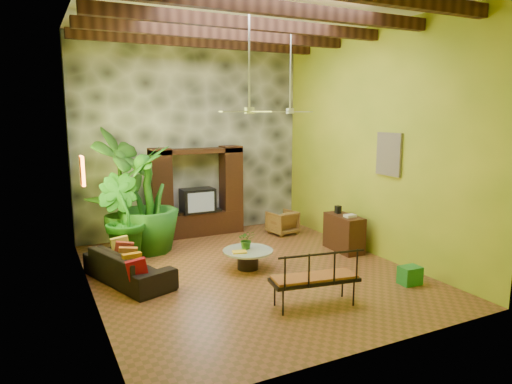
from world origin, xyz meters
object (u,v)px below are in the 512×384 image
tall_plant_c (148,200)px  side_console (344,233)px  iron_bench (317,276)px  ceiling_fan_back (290,102)px  tall_plant_a (121,190)px  sofa (128,266)px  tall_plant_b (121,218)px  coffee_table (248,257)px  ceiling_fan_front (249,99)px  green_bin (410,275)px  entertainment_center (197,199)px  wicker_armchair (282,222)px

tall_plant_c → side_console: bearing=-25.5°
iron_bench → ceiling_fan_back: bearing=76.3°
ceiling_fan_back → tall_plant_a: ceiling_fan_back is taller
sofa → tall_plant_c: tall_plant_c is taller
tall_plant_c → iron_bench: bearing=-68.2°
tall_plant_b → coffee_table: (2.19, -1.72, -0.68)m
ceiling_fan_front → sofa: bearing=156.2°
side_console → sofa: bearing=179.6°
coffee_table → green_bin: bearing=-42.1°
ceiling_fan_back → tall_plant_c: bearing=161.1°
entertainment_center → ceiling_fan_back: ceiling_fan_back is taller
tall_plant_b → tall_plant_c: size_ratio=0.77×
wicker_armchair → side_console: size_ratio=0.65×
side_console → tall_plant_b: bearing=163.7°
tall_plant_a → coffee_table: (2.02, -2.50, -1.17)m
sofa → iron_bench: (2.53, -2.56, 0.24)m
ceiling_fan_front → coffee_table: bearing=67.7°
ceiling_fan_back → tall_plant_a: size_ratio=0.65×
tall_plant_a → ceiling_fan_back: bearing=-22.2°
sofa → coffee_table: 2.36m
sofa → tall_plant_c: size_ratio=0.85×
ceiling_fan_back → green_bin: (0.78, -3.15, -3.23)m
tall_plant_a → coffee_table: tall_plant_a is taller
tall_plant_a → entertainment_center: bearing=13.3°
ceiling_fan_back → tall_plant_c: (-3.08, 1.06, -2.19)m
tall_plant_a → ceiling_fan_front: bearing=-59.7°
tall_plant_c → coffee_table: 2.75m
entertainment_center → green_bin: (2.38, -5.08, -0.80)m
sofa → green_bin: sofa is taller
entertainment_center → coffee_table: bearing=-89.4°
ceiling_fan_front → sofa: (-2.10, 0.92, -3.10)m
entertainment_center → side_console: size_ratio=2.30×
ceiling_fan_front → ceiling_fan_back: bearing=41.6°
ceiling_fan_front → tall_plant_b: (-1.96, 2.29, -2.46)m
sofa → wicker_armchair: wicker_armchair is taller
sofa → ceiling_fan_front: bearing=-133.0°
ceiling_fan_front → wicker_armchair: size_ratio=2.75×
sofa → tall_plant_a: bearing=-27.4°
iron_bench → side_console: (2.33, 2.36, -0.12)m
ceiling_fan_back → tall_plant_c: ceiling_fan_back is taller
sofa → tall_plant_c: (0.82, 1.73, 0.91)m
entertainment_center → ceiling_fan_front: size_ratio=1.29×
entertainment_center → tall_plant_a: 2.10m
ceiling_fan_front → iron_bench: size_ratio=1.22×
entertainment_center → ceiling_fan_front: (-0.20, -3.54, 2.44)m
tall_plant_b → iron_bench: size_ratio=1.23×
ceiling_fan_front → coffee_table: ceiling_fan_front is taller
ceiling_fan_back → tall_plant_b: ceiling_fan_back is taller
wicker_armchair → tall_plant_b: size_ratio=0.36×
entertainment_center → sofa: bearing=-131.4°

